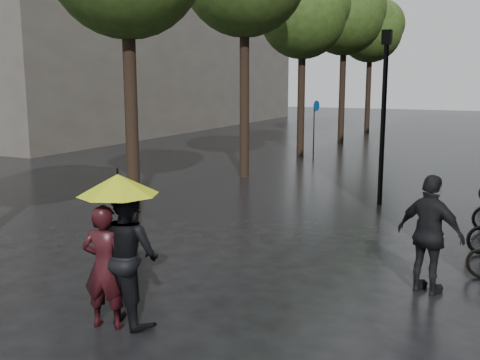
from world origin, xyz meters
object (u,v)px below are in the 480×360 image
Objects in this scene: person_burgundy at (105,267)px; pedestrian_walking at (430,235)px; person_black at (129,255)px; lamp_post at (384,101)px.

person_burgundy is 4.96m from pedestrian_walking.
lamp_post is (1.48, 9.03, 1.81)m from person_black.
person_burgundy is 0.36m from person_black.
person_black is 1.03× the size of pedestrian_walking.
pedestrian_walking is at bearing -71.06° from lamp_post.
pedestrian_walking is 0.41× the size of lamp_post.
person_black reaches higher than person_burgundy.
person_burgundy is at bearing 61.52° from pedestrian_walking.
pedestrian_walking is at bearing -121.99° from person_black.
person_black is at bearing -99.28° from lamp_post.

